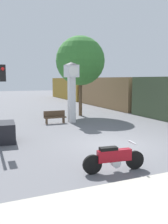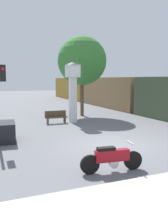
% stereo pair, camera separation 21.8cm
% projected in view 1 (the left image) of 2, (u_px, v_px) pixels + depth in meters
% --- Properties ---
extents(ground_plane, '(120.00, 120.00, 0.00)m').
position_uv_depth(ground_plane, '(113.00, 145.00, 12.26)').
color(ground_plane, slate).
extents(motorcycle, '(2.28, 0.51, 1.01)m').
position_uv_depth(motorcycle, '(114.00, 158.00, 8.65)').
color(motorcycle, black).
rests_on(motorcycle, ground_plane).
extents(clock_tower, '(1.07, 1.07, 4.44)m').
position_uv_depth(clock_tower, '(72.00, 83.00, 18.29)').
color(clock_tower, white).
rests_on(clock_tower, ground_plane).
extents(freight_train, '(2.80, 37.86, 3.40)m').
position_uv_depth(freight_train, '(109.00, 92.00, 29.44)').
color(freight_train, '#425138').
rests_on(freight_train, ground_plane).
extents(traffic_light, '(0.50, 0.35, 3.99)m').
position_uv_depth(traffic_light, '(0.00, 89.00, 11.89)').
color(traffic_light, '#47474C').
rests_on(traffic_light, ground_plane).
extents(street_tree, '(4.23, 4.23, 6.90)m').
position_uv_depth(street_tree, '(80.00, 61.00, 21.55)').
color(street_tree, brown).
rests_on(street_tree, ground_plane).
extents(bench, '(1.60, 0.44, 0.92)m').
position_uv_depth(bench, '(55.00, 117.00, 18.16)').
color(bench, brown).
rests_on(bench, ground_plane).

